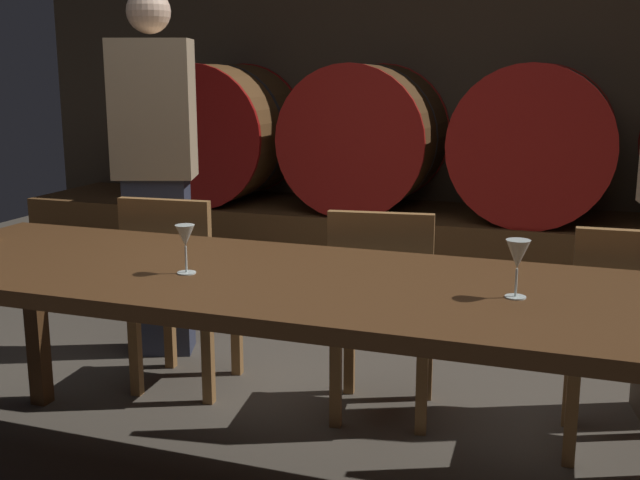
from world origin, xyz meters
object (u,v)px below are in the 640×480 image
guest_left (156,173)px  wine_glass_center (185,238)px  wine_barrel_center_right (535,142)px  chair_right (627,333)px  wine_barrel_center_left (367,137)px  chair_center (382,305)px  wine_barrel_far_left (221,133)px  wine_glass_right (518,256)px  dining_table (320,298)px  chair_left (178,284)px

guest_left → wine_glass_center: 1.45m
wine_barrel_center_right → chair_right: (0.51, -2.17, -0.47)m
wine_barrel_center_left → chair_center: (0.69, -2.13, -0.47)m
wine_barrel_far_left → wine_glass_right: 3.67m
dining_table → wine_glass_right: (0.59, -0.01, 0.18)m
chair_left → guest_left: size_ratio=0.50×
chair_center → chair_right: bearing=169.6°
wine_barrel_far_left → guest_left: 1.79m
wine_barrel_center_left → dining_table: wine_barrel_center_left is taller
wine_barrel_center_left → guest_left: 1.81m
wine_barrel_far_left → dining_table: 3.33m
wine_barrel_center_left → guest_left: bearing=-108.3°
chair_left → chair_right: same height
wine_barrel_center_right → chair_right: 2.27m
chair_center → wine_glass_center: (-0.43, -0.78, 0.40)m
dining_table → wine_glass_right: 0.62m
chair_center → wine_glass_right: (0.57, -0.71, 0.41)m
dining_table → guest_left: 1.68m
wine_barrel_far_left → guest_left: guest_left is taller
wine_glass_right → dining_table: bearing=179.1°
wine_barrel_far_left → chair_left: (0.84, -2.14, -0.47)m
wine_barrel_center_right → wine_glass_right: (0.18, -2.84, -0.06)m
dining_table → chair_left: (-0.90, 0.69, -0.22)m
dining_table → chair_right: bearing=35.7°
wine_barrel_far_left → wine_glass_center: 3.20m
wine_glass_right → chair_left: bearing=154.8°
wine_barrel_center_right → wine_glass_center: 3.03m
wine_glass_center → chair_center: bearing=60.9°
wine_barrel_far_left → chair_center: (1.76, -2.13, -0.47)m
chair_center → guest_left: guest_left is taller
wine_barrel_center_left → dining_table: (0.67, -2.83, -0.25)m
wine_glass_center → wine_glass_right: size_ratio=0.93×
guest_left → wine_glass_center: size_ratio=11.35×
chair_right → wine_glass_right: (-0.33, -0.67, 0.41)m
chair_left → wine_barrel_center_left: bearing=-100.5°
dining_table → chair_left: size_ratio=3.36×
wine_barrel_far_left → chair_center: bearing=-50.5°
chair_left → wine_barrel_center_right: bearing=-126.0°
wine_barrel_center_right → wine_barrel_far_left: bearing=180.0°
dining_table → chair_center: size_ratio=3.36×
wine_barrel_far_left → chair_right: size_ratio=1.09×
wine_barrel_center_left → dining_table: 2.92m
chair_right → wine_glass_right: 0.85m
dining_table → chair_right: chair_right is taller
chair_center → chair_right: 0.91m
dining_table → guest_left: (-1.24, 1.11, 0.20)m
wine_barrel_far_left → wine_glass_right: size_ratio=5.77×
dining_table → chair_right: 1.16m
wine_barrel_far_left → wine_barrel_center_right: same height
chair_right → wine_glass_center: size_ratio=5.65×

